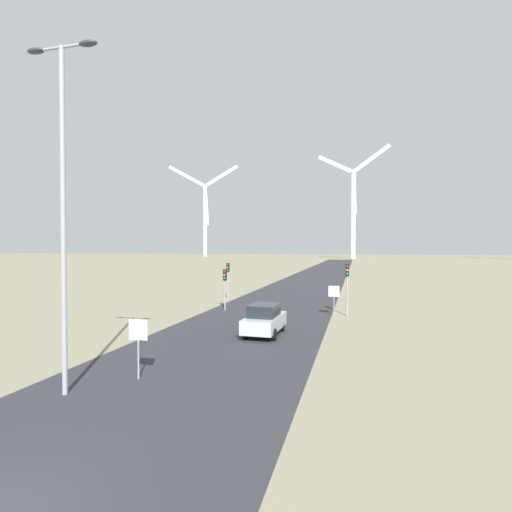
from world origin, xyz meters
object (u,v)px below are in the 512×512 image
object	(u,v)px
traffic_light_post_near_left	(225,280)
wind_turbine_far_left	(205,211)
stop_sign_near	(138,338)
wind_turbine_left	(353,204)
traffic_light_post_near_right	(347,278)
stop_sign_far	(334,295)
streetlamp	(63,184)
traffic_light_post_mid_left	(228,273)
car_approaching	(264,320)

from	to	relation	value
traffic_light_post_near_left	wind_turbine_far_left	bearing A→B (deg)	111.96
stop_sign_near	traffic_light_post_near_left	size ratio (longest dim) A/B	0.70
wind_turbine_far_left	wind_turbine_left	size ratio (longest dim) A/B	1.08
traffic_light_post_near_left	traffic_light_post_near_right	size ratio (longest dim) A/B	0.86
stop_sign_far	traffic_light_post_near_right	bearing A→B (deg)	17.99
streetlamp	traffic_light_post_near_right	world-z (taller)	streetlamp
stop_sign_far	traffic_light_post_mid_left	distance (m)	13.45
streetlamp	wind_turbine_left	size ratio (longest dim) A/B	0.24
stop_sign_far	car_approaching	xyz separation A→B (m)	(-3.61, -7.60, -0.67)
traffic_light_post_mid_left	wind_turbine_far_left	distance (m)	199.39
stop_sign_far	wind_turbine_left	xyz separation A→B (m)	(-0.18, 159.50, 23.58)
streetlamp	wind_turbine_far_left	size ratio (longest dim) A/B	0.22
stop_sign_far	traffic_light_post_mid_left	size ratio (longest dim) A/B	0.63
stop_sign_far	traffic_light_post_near_right	world-z (taller)	traffic_light_post_near_right
traffic_light_post_near_left	wind_turbine_left	world-z (taller)	wind_turbine_left
stop_sign_far	wind_turbine_left	bearing A→B (deg)	90.07
stop_sign_near	stop_sign_far	size ratio (longest dim) A/B	1.03
car_approaching	wind_turbine_left	bearing A→B (deg)	88.83
streetlamp	car_approaching	bearing A→B (deg)	67.03
streetlamp	traffic_light_post_mid_left	distance (m)	26.90
traffic_light_post_near_right	stop_sign_near	bearing A→B (deg)	-114.31
streetlamp	wind_turbine_far_left	distance (m)	224.30
traffic_light_post_near_right	wind_turbine_left	distance (m)	160.74
streetlamp	stop_sign_near	world-z (taller)	streetlamp
stop_sign_near	wind_turbine_far_left	world-z (taller)	wind_turbine_far_left
traffic_light_post_near_left	streetlamp	bearing A→B (deg)	-88.20
wind_turbine_left	traffic_light_post_near_right	bearing A→B (deg)	-89.59
stop_sign_far	traffic_light_post_near_left	distance (m)	8.94
traffic_light_post_near_left	traffic_light_post_mid_left	world-z (taller)	traffic_light_post_mid_left
stop_sign_near	traffic_light_post_near_right	bearing A→B (deg)	65.69
streetlamp	stop_sign_far	xyz separation A→B (m)	(8.26, 18.59, -5.81)
streetlamp	traffic_light_post_near_right	bearing A→B (deg)	63.98
stop_sign_near	traffic_light_post_near_left	xyz separation A→B (m)	(-2.25, 17.17, 0.83)
traffic_light_post_mid_left	wind_turbine_left	world-z (taller)	wind_turbine_left
traffic_light_post_mid_left	stop_sign_far	bearing A→B (deg)	-35.29
traffic_light_post_near_left	wind_turbine_left	distance (m)	160.67
streetlamp	wind_turbine_far_left	xyz separation A→B (m)	(-77.38, 209.66, 19.14)
stop_sign_far	wind_turbine_far_left	xyz separation A→B (m)	(-85.65, 191.07, 24.95)
stop_sign_near	wind_turbine_left	xyz separation A→B (m)	(6.44, 175.99, 23.53)
car_approaching	stop_sign_far	bearing A→B (deg)	64.62
car_approaching	traffic_light_post_mid_left	bearing A→B (deg)	115.55
traffic_light_post_near_right	car_approaching	world-z (taller)	traffic_light_post_near_right
car_approaching	streetlamp	bearing A→B (deg)	-112.97
stop_sign_far	car_approaching	size ratio (longest dim) A/B	0.55
streetlamp	stop_sign_near	size ratio (longest dim) A/B	5.19
stop_sign_far	traffic_light_post_near_left	bearing A→B (deg)	175.62
streetlamp	wind_turbine_left	distance (m)	179.15
stop_sign_far	streetlamp	bearing A→B (deg)	-113.97
car_approaching	wind_turbine_left	distance (m)	168.89
traffic_light_post_mid_left	wind_turbine_left	xyz separation A→B (m)	(10.76, 151.75, 22.52)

